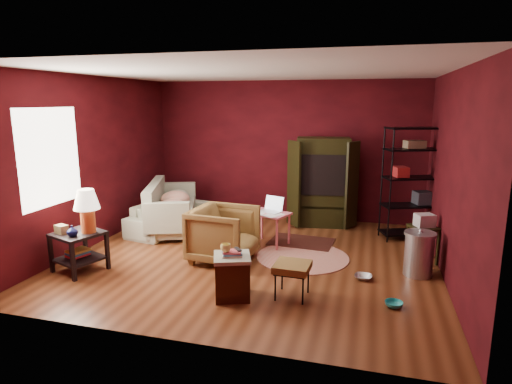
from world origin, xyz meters
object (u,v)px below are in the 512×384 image
(hamper, at_px, (232,276))
(tv_armoire, at_px, (322,181))
(armchair, at_px, (224,232))
(wire_shelving, at_px, (413,179))
(side_table, at_px, (83,223))
(laptop_desk, at_px, (269,216))
(sofa, at_px, (170,210))

(hamper, height_order, tv_armoire, tv_armoire)
(armchair, height_order, wire_shelving, wire_shelving)
(side_table, height_order, tv_armoire, tv_armoire)
(armchair, height_order, side_table, side_table)
(side_table, height_order, wire_shelving, wire_shelving)
(tv_armoire, height_order, wire_shelving, wire_shelving)
(laptop_desk, bearing_deg, side_table, -119.98)
(sofa, relative_size, laptop_desk, 2.29)
(tv_armoire, bearing_deg, armchair, -125.24)
(armchair, distance_m, laptop_desk, 1.04)
(side_table, bearing_deg, laptop_desk, 38.70)
(sofa, height_order, hamper, sofa)
(tv_armoire, distance_m, wire_shelving, 1.66)
(sofa, xyz_separation_m, tv_armoire, (2.75, 1.00, 0.53))
(hamper, relative_size, tv_armoire, 0.36)
(sofa, bearing_deg, tv_armoire, -60.22)
(armchair, height_order, laptop_desk, armchair)
(side_table, distance_m, laptop_desk, 2.91)
(sofa, relative_size, hamper, 2.98)
(sofa, relative_size, armchair, 2.03)
(laptop_desk, xyz_separation_m, tv_armoire, (0.71, 1.39, 0.39))
(armchair, bearing_deg, hamper, -150.80)
(sofa, distance_m, tv_armoire, 2.97)
(armchair, xyz_separation_m, hamper, (0.52, -1.16, -0.17))
(tv_armoire, xyz_separation_m, wire_shelving, (1.60, -0.40, 0.18))
(sofa, bearing_deg, hamper, -130.18)
(armchair, relative_size, laptop_desk, 1.13)
(armchair, relative_size, wire_shelving, 0.47)
(armchair, xyz_separation_m, tv_armoire, (1.20, 2.31, 0.44))
(sofa, xyz_separation_m, side_table, (-0.23, -2.21, 0.35))
(hamper, distance_m, wire_shelving, 3.90)
(sofa, xyz_separation_m, armchair, (1.55, -1.31, 0.09))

